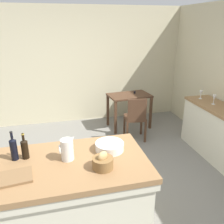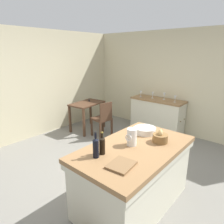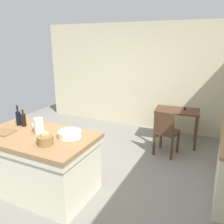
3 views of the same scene
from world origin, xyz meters
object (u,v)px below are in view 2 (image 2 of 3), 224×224
writing_desk (87,107)px  pitcher (132,137)px  wash_bowl (145,130)px  wine_glass_left (164,95)px  wine_glass_middle (153,94)px  island_table (134,174)px  wine_bottle_amber (96,147)px  bread_basket (160,138)px  cutting_board (121,165)px  wine_glass_far_left (175,98)px  wine_glass_right (141,93)px  wine_bottle_dark (102,145)px  wooden_chair (103,118)px  side_cabinet (157,115)px

writing_desk → pitcher: (-1.49, -2.51, 0.37)m
writing_desk → wash_bowl: wash_bowl is taller
wine_glass_left → wine_glass_middle: 0.31m
island_table → wine_glass_left: 2.87m
island_table → wine_bottle_amber: 0.77m
writing_desk → bread_basket: size_ratio=4.61×
wash_bowl → cutting_board: 1.00m
pitcher → wine_glass_middle: (2.60, 1.18, 0.00)m
island_table → bread_basket: bread_basket is taller
cutting_board → wine_bottle_amber: (-0.05, 0.34, 0.12)m
bread_basket → wine_glass_far_left: bearing=19.4°
island_table → cutting_board: 0.65m
island_table → wine_glass_right: wine_glass_right is taller
cutting_board → wine_bottle_dark: (0.06, 0.34, 0.10)m
wine_bottle_dark → wine_glass_right: 3.30m
wine_bottle_amber → island_table: bearing=-19.6°
writing_desk → wine_glass_middle: 1.77m
wooden_chair → wine_glass_right: 1.30m
side_cabinet → wash_bowl: bearing=-156.3°
side_cabinet → writing_desk: size_ratio=1.46×
writing_desk → wine_glass_middle: wine_glass_middle is taller
island_table → wine_glass_right: 3.06m
wine_glass_left → wine_glass_middle: bearing=100.4°
side_cabinet → pitcher: bearing=-158.6°
wine_glass_far_left → wash_bowl: bearing=-167.5°
cutting_board → pitcher: bearing=23.4°
wooden_chair → pitcher: size_ratio=3.33×
side_cabinet → wine_glass_far_left: bearing=-94.2°
island_table → wine_bottle_amber: wine_bottle_amber is taller
writing_desk → wine_bottle_dark: size_ratio=3.34×
wooden_chair → bread_basket: 2.41m
island_table → writing_desk: (1.49, 2.56, 0.16)m
pitcher → bread_basket: (0.32, -0.24, -0.05)m
wooden_chair → wine_glass_right: size_ratio=5.84×
island_table → writing_desk: bearing=59.8°
island_table → side_cabinet: size_ratio=1.19×
wooden_chair → writing_desk: bearing=83.6°
pitcher → wine_glass_right: (2.56, 1.52, -0.01)m
island_table → wash_bowl: wash_bowl is taller
writing_desk → wine_bottle_dark: (-1.91, -2.38, 0.37)m
cutting_board → wine_bottle_amber: size_ratio=0.91×
cutting_board → wine_glass_right: 3.51m
island_table → side_cabinet: bearing=22.4°
side_cabinet → wine_glass_far_left: wine_glass_far_left is taller
wine_glass_far_left → island_table: bearing=-166.8°
writing_desk → pitcher: 2.94m
side_cabinet → wine_bottle_dark: wine_bottle_dark is taller
bread_basket → wine_glass_middle: size_ratio=1.23×
island_table → wooden_chair: size_ratio=1.84×
side_cabinet → wine_glass_right: bearing=94.9°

